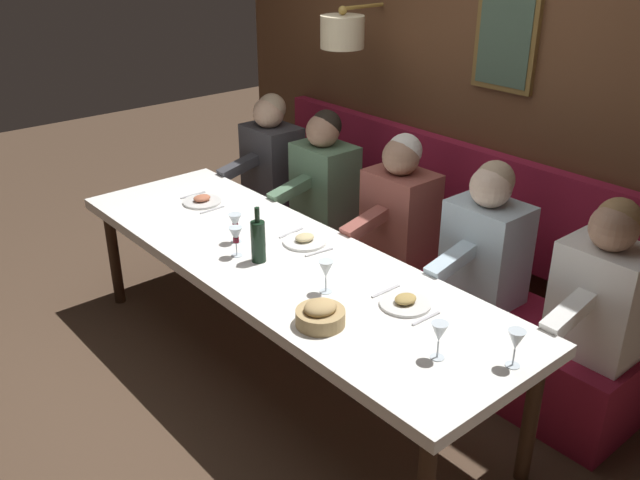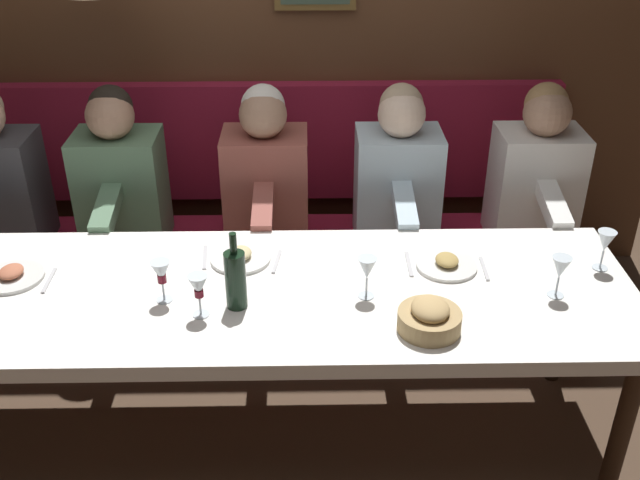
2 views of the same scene
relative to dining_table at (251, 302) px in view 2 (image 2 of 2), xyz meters
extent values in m
plane|color=#4C3828|center=(0.00, 0.00, -0.68)|extent=(12.00, 12.00, 0.00)
cube|color=white|center=(0.00, 0.00, 0.03)|extent=(0.90, 2.91, 0.06)
cylinder|color=#301E12|center=(-0.35, -1.35, -0.34)|extent=(0.07, 0.07, 0.68)
cylinder|color=#301E12|center=(0.35, -1.35, -0.34)|extent=(0.07, 0.07, 0.68)
cube|color=maroon|center=(0.89, 0.00, -0.46)|extent=(0.52, 3.11, 0.45)
cube|color=#51331E|center=(1.48, 0.00, 0.77)|extent=(0.10, 4.31, 2.90)
cube|color=maroon|center=(1.39, 0.00, 0.09)|extent=(0.10, 3.11, 0.64)
cube|color=white|center=(0.89, -1.32, 0.05)|extent=(0.30, 0.40, 0.56)
sphere|color=#A37A60|center=(0.87, -1.32, 0.43)|extent=(0.22, 0.22, 0.22)
sphere|color=#937047|center=(0.90, -1.32, 0.46)|extent=(0.20, 0.20, 0.20)
cube|color=white|center=(0.60, -1.32, 0.09)|extent=(0.33, 0.09, 0.14)
cube|color=silver|center=(0.89, -0.65, 0.05)|extent=(0.30, 0.40, 0.56)
sphere|color=beige|center=(0.87, -0.65, 0.43)|extent=(0.22, 0.22, 0.22)
sphere|color=tan|center=(0.90, -0.65, 0.46)|extent=(0.20, 0.20, 0.20)
cube|color=silver|center=(0.60, -0.65, 0.09)|extent=(0.33, 0.09, 0.14)
cube|color=#934C42|center=(0.89, -0.02, 0.05)|extent=(0.30, 0.40, 0.56)
sphere|color=#A37A60|center=(0.87, -0.02, 0.43)|extent=(0.22, 0.22, 0.22)
sphere|color=silver|center=(0.90, -0.02, 0.46)|extent=(0.20, 0.20, 0.20)
cube|color=#934C42|center=(0.60, -0.02, 0.09)|extent=(0.33, 0.09, 0.14)
cube|color=#567A5B|center=(0.89, 0.67, 0.05)|extent=(0.30, 0.40, 0.56)
sphere|color=#A37A60|center=(0.87, 0.67, 0.43)|extent=(0.22, 0.22, 0.22)
sphere|color=black|center=(0.90, 0.67, 0.46)|extent=(0.20, 0.20, 0.20)
cube|color=#567A5B|center=(0.60, 0.67, 0.09)|extent=(0.33, 0.09, 0.14)
cylinder|color=silver|center=(0.14, -0.76, 0.07)|extent=(0.24, 0.24, 0.01)
ellipsoid|color=#AD8E4C|center=(0.14, -0.76, 0.09)|extent=(0.11, 0.09, 0.04)
cube|color=silver|center=(0.12, -0.91, 0.06)|extent=(0.17, 0.02, 0.01)
cube|color=silver|center=(0.16, -0.62, 0.06)|extent=(0.18, 0.02, 0.01)
cylinder|color=white|center=(0.21, 0.05, 0.07)|extent=(0.24, 0.24, 0.01)
ellipsoid|color=#D1BC84|center=(0.21, 0.05, 0.09)|extent=(0.11, 0.09, 0.04)
cube|color=silver|center=(0.19, -0.09, 0.06)|extent=(0.17, 0.04, 0.01)
cube|color=silver|center=(0.23, 0.20, 0.06)|extent=(0.18, 0.03, 0.01)
cylinder|color=silver|center=(0.09, 0.91, 0.07)|extent=(0.24, 0.24, 0.01)
ellipsoid|color=#B76647|center=(0.09, 0.91, 0.09)|extent=(0.11, 0.09, 0.04)
cube|color=silver|center=(0.07, 0.77, 0.06)|extent=(0.17, 0.02, 0.01)
cylinder|color=silver|center=(-0.07, 0.31, 0.06)|extent=(0.06, 0.06, 0.00)
cylinder|color=silver|center=(-0.07, 0.31, 0.10)|extent=(0.01, 0.01, 0.07)
cone|color=silver|center=(-0.07, 0.31, 0.18)|extent=(0.07, 0.07, 0.08)
cylinder|color=maroon|center=(-0.07, 0.31, 0.15)|extent=(0.03, 0.03, 0.03)
cylinder|color=silver|center=(-0.07, -1.13, 0.06)|extent=(0.06, 0.06, 0.00)
cylinder|color=silver|center=(-0.07, -1.13, 0.10)|extent=(0.01, 0.01, 0.07)
cone|color=silver|center=(-0.07, -1.13, 0.18)|extent=(0.07, 0.07, 0.08)
cylinder|color=silver|center=(-0.06, -0.43, 0.06)|extent=(0.06, 0.06, 0.00)
cylinder|color=silver|center=(-0.06, -0.43, 0.10)|extent=(0.01, 0.01, 0.07)
cone|color=silver|center=(-0.06, -0.43, 0.18)|extent=(0.07, 0.07, 0.08)
cylinder|color=silver|center=(0.12, -1.36, 0.06)|extent=(0.06, 0.06, 0.00)
cylinder|color=silver|center=(0.12, -1.36, 0.10)|extent=(0.01, 0.01, 0.07)
cone|color=silver|center=(0.12, -1.36, 0.18)|extent=(0.07, 0.07, 0.08)
cylinder|color=silver|center=(-0.16, 0.16, 0.06)|extent=(0.06, 0.06, 0.00)
cylinder|color=silver|center=(-0.16, 0.16, 0.10)|extent=(0.01, 0.01, 0.07)
cone|color=silver|center=(-0.16, 0.16, 0.18)|extent=(0.07, 0.07, 0.08)
cylinder|color=maroon|center=(-0.16, 0.16, 0.15)|extent=(0.03, 0.03, 0.03)
cylinder|color=black|center=(-0.11, 0.04, 0.17)|extent=(0.08, 0.08, 0.22)
cylinder|color=black|center=(-0.11, 0.04, 0.32)|extent=(0.03, 0.03, 0.08)
cylinder|color=tan|center=(-0.26, -0.63, 0.09)|extent=(0.22, 0.22, 0.07)
ellipsoid|color=tan|center=(-0.26, -0.63, 0.14)|extent=(0.15, 0.13, 0.06)
camera|label=1|loc=(-1.92, -2.58, 1.68)|focal=38.41mm
camera|label=2|loc=(-2.29, -0.22, 1.58)|focal=41.03mm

